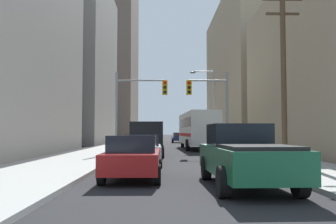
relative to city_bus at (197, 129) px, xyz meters
name	(u,v)px	position (x,y,z in m)	size (l,w,h in m)	color
sidewalk_left	(130,142)	(-8.03, 19.28, -1.85)	(3.88, 160.00, 0.15)	#9E9E99
sidewalk_right	(203,142)	(2.74, 19.28, -1.85)	(3.88, 160.00, 0.15)	#9E9E99
city_bus	(197,129)	(0.00, 0.00, 0.00)	(2.91, 11.58, 3.40)	silver
pickup_truck_green	(244,155)	(-0.91, -23.28, -1.00)	(2.20, 5.46, 1.90)	#195938
cargo_van_black	(148,137)	(-4.31, -10.06, -0.64)	(2.16, 5.22, 2.26)	black
sedan_red	(133,157)	(-4.40, -21.60, -1.16)	(1.95, 4.21, 1.52)	maroon
sedan_silver	(142,150)	(-4.35, -16.35, -1.16)	(1.95, 4.23, 1.52)	#B7BABF
sedan_beige	(150,141)	(-4.47, 0.26, -1.16)	(1.95, 4.25, 1.52)	#C6B793
sedan_grey	(152,139)	(-4.49, 9.40, -1.16)	(1.95, 4.22, 1.52)	slate
sedan_navy	(178,137)	(-0.84, 20.44, -1.16)	(1.95, 4.25, 1.52)	#141E4C
traffic_signal_near_left	(139,99)	(-5.07, -7.96, 2.11)	(3.80, 0.44, 6.00)	gray
traffic_signal_near_right	(210,99)	(0.12, -7.96, 2.08)	(3.07, 0.44, 6.00)	gray
utility_pole_right	(283,70)	(3.13, -15.13, 3.05)	(2.20, 0.28, 9.41)	brown
street_lamp_right	(210,101)	(1.14, -0.68, 2.60)	(2.34, 0.32, 7.50)	gray
building_left_mid_office	(27,63)	(-22.67, 17.26, 9.53)	(23.22, 20.21, 22.91)	gray
building_left_far_tower	(107,14)	(-18.25, 63.10, 31.87)	(15.37, 27.61, 67.60)	#66564C
building_right_mid_block	(289,73)	(15.50, 18.63, 8.38)	(20.71, 29.11, 20.61)	tan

